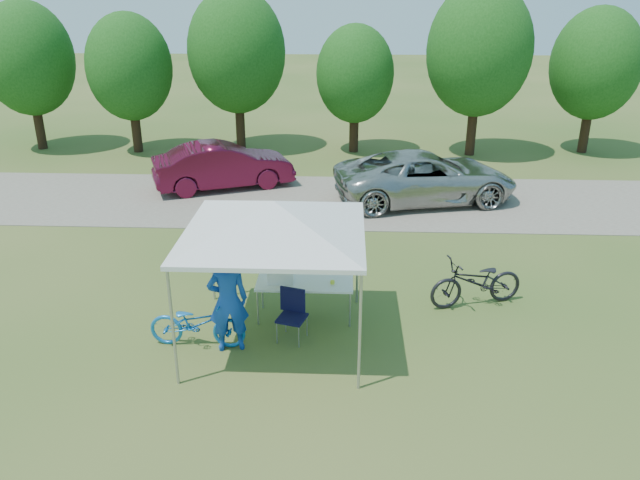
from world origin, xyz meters
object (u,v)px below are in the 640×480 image
at_px(folding_table, 305,284).
at_px(bike_dark, 477,282).
at_px(cooler, 281,273).
at_px(minivan, 426,177).
at_px(folding_chair, 292,310).
at_px(bike_blue, 197,323).
at_px(cyclist, 228,301).
at_px(sedan, 223,166).

bearing_deg(folding_table, bike_dark, 10.72).
distance_m(folding_table, bike_dark, 3.55).
bearing_deg(cooler, bike_dark, 9.50).
height_order(cooler, minivan, minivan).
bearing_deg(minivan, folding_chair, 144.33).
xyz_separation_m(folding_chair, bike_dark, (3.67, 1.41, -0.04)).
bearing_deg(bike_blue, folding_table, -56.37).
xyz_separation_m(folding_chair, cooler, (-0.28, 0.75, 0.40)).
xyz_separation_m(cyclist, bike_dark, (4.76, 1.87, -0.46)).
relative_size(bike_blue, sedan, 0.40).
height_order(folding_table, sedan, sedan).
xyz_separation_m(cooler, minivan, (3.62, 7.27, -0.19)).
bearing_deg(minivan, cyclist, 139.33).
xyz_separation_m(folding_table, bike_blue, (-1.89, -1.13, -0.27)).
height_order(bike_dark, minivan, minivan).
distance_m(cyclist, minivan, 9.58).
xyz_separation_m(bike_blue, minivan, (5.05, 8.41, 0.31)).
xyz_separation_m(folding_chair, sedan, (-3.00, 9.09, 0.18)).
bearing_deg(sedan, folding_chair, 176.04).
bearing_deg(bike_dark, folding_chair, -85.95).
relative_size(folding_table, folding_chair, 1.97).
relative_size(cooler, bike_blue, 0.30).
bearing_deg(folding_table, folding_chair, -103.73).
bearing_deg(folding_table, minivan, 66.49).
xyz_separation_m(cooler, bike_dark, (3.94, 0.66, -0.44)).
xyz_separation_m(cooler, cyclist, (-0.82, -1.21, 0.01)).
distance_m(folding_chair, sedan, 9.57).
distance_m(bike_blue, minivan, 9.81).
bearing_deg(bike_dark, cooler, -97.47).
distance_m(folding_table, bike_blue, 2.22).
height_order(folding_table, bike_dark, bike_dark).
relative_size(cooler, cyclist, 0.27).
distance_m(minivan, sedan, 6.43).
distance_m(folding_chair, cooler, 0.89).
xyz_separation_m(folding_chair, bike_blue, (-1.70, -0.39, -0.10)).
height_order(cooler, sedan, sedan).
bearing_deg(minivan, bike_dark, 169.75).
xyz_separation_m(cyclist, minivan, (4.44, 8.48, -0.21)).
bearing_deg(cooler, bike_blue, -141.53).
height_order(folding_chair, minivan, minivan).
height_order(folding_chair, bike_blue, folding_chair).
bearing_deg(cooler, cyclist, -124.13).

